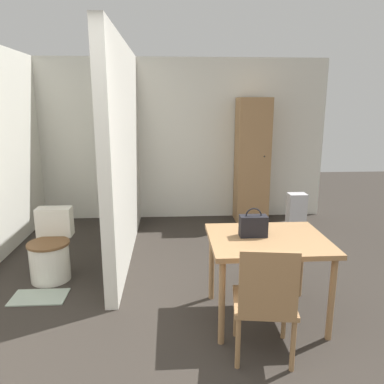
% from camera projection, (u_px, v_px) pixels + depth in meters
% --- Properties ---
extents(wall_back, '(4.97, 0.12, 2.50)m').
position_uv_depth(wall_back, '(168.00, 140.00, 5.93)').
color(wall_back, silver).
rests_on(wall_back, ground_plane).
extents(partition_wall, '(0.12, 2.83, 2.50)m').
position_uv_depth(partition_wall, '(124.00, 152.00, 4.46)').
color(partition_wall, silver).
rests_on(partition_wall, ground_plane).
extents(dining_table, '(0.97, 0.81, 0.73)m').
position_uv_depth(dining_table, '(267.00, 247.00, 3.13)').
color(dining_table, '#997047').
rests_on(dining_table, ground_plane).
extents(wooden_chair, '(0.49, 0.49, 0.89)m').
position_uv_depth(wooden_chair, '(265.00, 300.00, 2.63)').
color(wooden_chair, '#997047').
rests_on(wooden_chair, ground_plane).
extents(toilet, '(0.43, 0.58, 0.71)m').
position_uv_depth(toilet, '(51.00, 251.00, 3.97)').
color(toilet, silver).
rests_on(toilet, ground_plane).
extents(handbag, '(0.23, 0.11, 0.25)m').
position_uv_depth(handbag, '(253.00, 226.00, 3.13)').
color(handbag, black).
rests_on(handbag, dining_table).
extents(wooden_cabinet, '(0.49, 0.44, 1.91)m').
position_uv_depth(wooden_cabinet, '(252.00, 161.00, 5.79)').
color(wooden_cabinet, '#997047').
rests_on(wooden_cabinet, ground_plane).
extents(bath_mat, '(0.52, 0.31, 0.01)m').
position_uv_depth(bath_mat, '(39.00, 297.00, 3.59)').
color(bath_mat, '#99A899').
rests_on(bath_mat, ground_plane).
extents(space_heater, '(0.25, 0.19, 0.59)m').
position_uv_depth(space_heater, '(296.00, 214.00, 5.29)').
color(space_heater, '#BCBCC1').
rests_on(space_heater, ground_plane).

